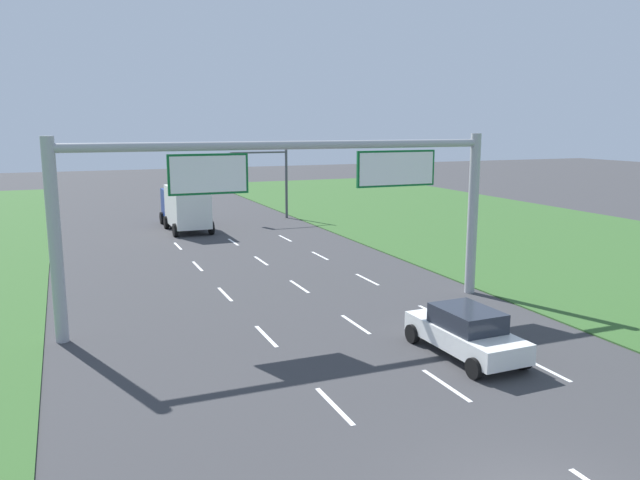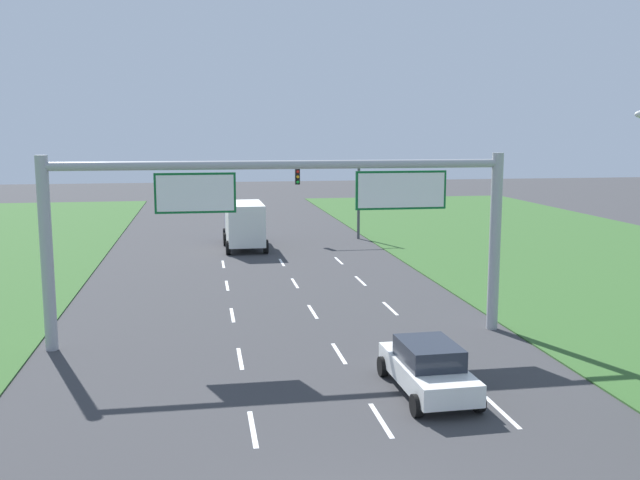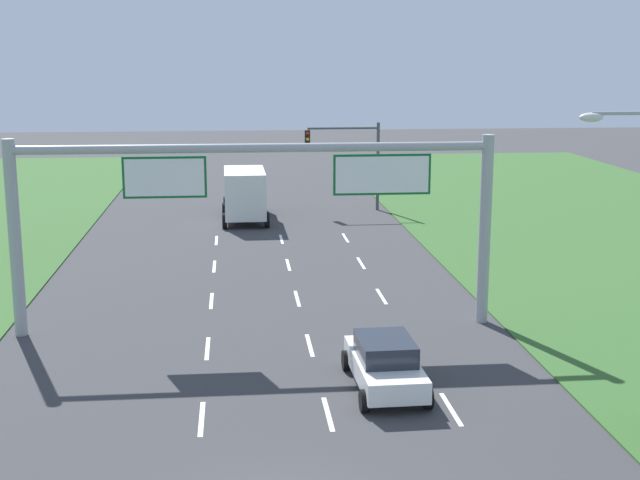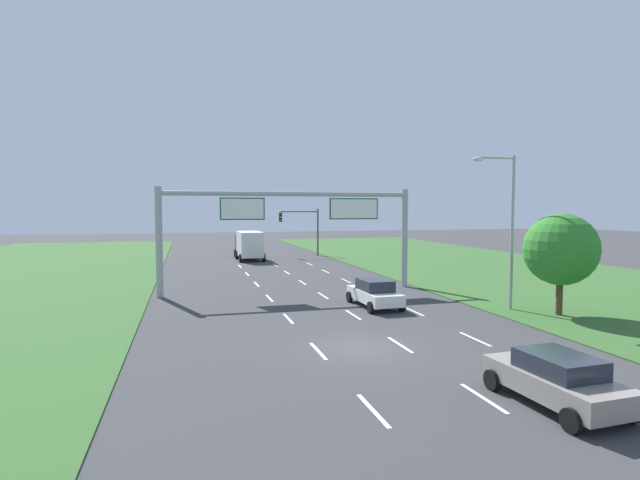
{
  "view_description": "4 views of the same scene",
  "coord_description": "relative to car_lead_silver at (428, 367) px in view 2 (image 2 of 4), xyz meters",
  "views": [
    {
      "loc": [
        -8.0,
        -8.17,
        7.35
      ],
      "look_at": [
        1.86,
        15.76,
        2.56
      ],
      "focal_mm": 35.0,
      "sensor_mm": 36.0,
      "label": 1
    },
    {
      "loc": [
        -2.95,
        -11.97,
        7.82
      ],
      "look_at": [
        1.71,
        15.81,
        3.51
      ],
      "focal_mm": 40.0,
      "sensor_mm": 36.0,
      "label": 2
    },
    {
      "loc": [
        -0.72,
        -17.16,
        9.84
      ],
      "look_at": [
        2.36,
        14.58,
        3.16
      ],
      "focal_mm": 50.0,
      "sensor_mm": 36.0,
      "label": 3
    },
    {
      "loc": [
        -6.69,
        -18.75,
        5.63
      ],
      "look_at": [
        1.79,
        12.92,
        3.55
      ],
      "focal_mm": 28.0,
      "sensor_mm": 36.0,
      "label": 4
    }
  ],
  "objects": [
    {
      "name": "sign_gantry",
      "position": [
        -3.42,
        6.37,
        4.09
      ],
      "size": [
        17.24,
        0.44,
        7.0
      ],
      "color": "#9EA0A5",
      "rests_on": "ground_plane"
    },
    {
      "name": "car_lead_silver",
      "position": [
        0.0,
        0.0,
        0.0
      ],
      "size": [
        2.15,
        4.52,
        1.58
      ],
      "rotation": [
        0.0,
        0.0,
        0.02
      ],
      "color": "white",
      "rests_on": "ground_plane"
    },
    {
      "name": "box_truck",
      "position": [
        -3.79,
        28.32,
        0.88
      ],
      "size": [
        2.75,
        7.14,
        3.12
      ],
      "rotation": [
        0.0,
        0.0,
        0.01
      ],
      "color": "navy",
      "rests_on": "ground_plane"
    },
    {
      "name": "lane_dashes_slip",
      "position": [
        1.6,
        -1.78,
        -0.8
      ],
      "size": [
        0.14,
        50.4,
        0.01
      ],
      "color": "white",
      "rests_on": "ground_plane"
    },
    {
      "name": "traffic_light_mast",
      "position": [
        2.81,
        30.84,
        3.06
      ],
      "size": [
        4.76,
        0.49,
        5.6
      ],
      "color": "#47494F",
      "rests_on": "ground_plane"
    },
    {
      "name": "lane_dashes_inner_left",
      "position": [
        -5.4,
        -1.78,
        -0.8
      ],
      "size": [
        0.14,
        50.4,
        0.01
      ],
      "color": "white",
      "rests_on": "ground_plane"
    },
    {
      "name": "lane_dashes_inner_right",
      "position": [
        -1.9,
        -1.78,
        -0.8
      ],
      "size": [
        0.14,
        50.4,
        0.01
      ],
      "color": "white",
      "rests_on": "ground_plane"
    }
  ]
}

